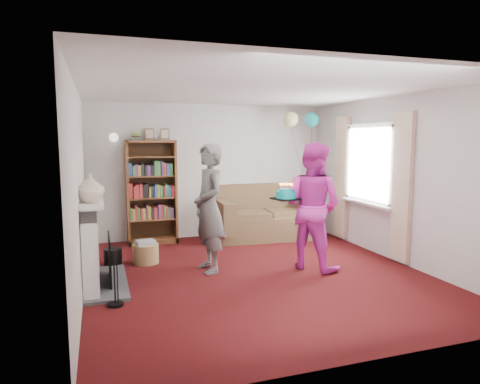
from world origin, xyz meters
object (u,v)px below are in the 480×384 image
object	(u,v)px
person_striped	(209,208)
birthday_cake	(286,195)
person_magenta	(312,206)
bookcase	(151,193)
sofa	(265,218)

from	to	relation	value
person_striped	birthday_cake	size ratio (longest dim) A/B	5.37
person_magenta	person_striped	bearing A→B (deg)	43.49
bookcase	person_magenta	xyz separation A→B (m)	(2.00, -2.29, 0.00)
sofa	person_striped	distance (m)	2.37
sofa	birthday_cake	distance (m)	2.22
bookcase	person_magenta	size ratio (longest dim) A/B	1.13
bookcase	person_magenta	distance (m)	3.04
birthday_cake	sofa	bearing A→B (deg)	76.33
sofa	person_striped	world-z (taller)	person_striped
sofa	person_magenta	size ratio (longest dim) A/B	1.03
person_striped	birthday_cake	bearing A→B (deg)	67.46
person_magenta	birthday_cake	distance (m)	0.44
person_magenta	sofa	bearing A→B (deg)	-36.01
person_magenta	birthday_cake	bearing A→B (deg)	53.06
bookcase	sofa	size ratio (longest dim) A/B	1.10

